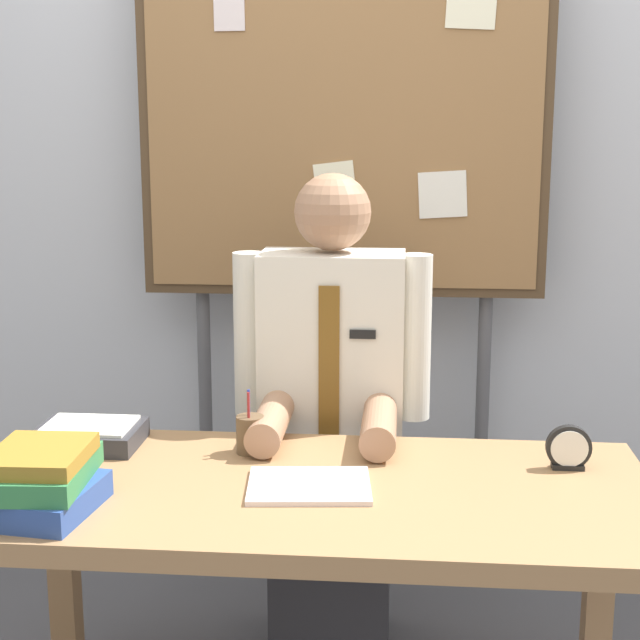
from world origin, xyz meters
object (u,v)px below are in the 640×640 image
bulletin_board (343,105)px  desk_clock (569,449)px  book_stack (44,480)px  pen_holder (250,434)px  open_notebook (309,486)px  paper_tray (89,435)px  person (332,438)px  desk (314,524)px

bulletin_board → desk_clock: (0.59, -0.80, -0.82)m
book_stack → pen_holder: pen_holder is taller
book_stack → pen_holder: size_ratio=1.84×
open_notebook → paper_tray: (-0.59, 0.24, 0.02)m
person → desk_clock: 0.72m
open_notebook → desk_clock: (0.60, 0.18, 0.04)m
bulletin_board → person: bearing=-90.0°
desk_clock → paper_tray: size_ratio=0.41×
person → desk_clock: bearing=-32.8°
bulletin_board → paper_tray: size_ratio=8.61×
person → pen_holder: size_ratio=8.74×
person → open_notebook: (-0.01, -0.56, 0.08)m
book_stack → desk_clock: size_ratio=2.75×
open_notebook → paper_tray: 0.64m
desk → paper_tray: paper_tray is taller
bulletin_board → book_stack: bearing=-115.5°
book_stack → desk_clock: bearing=17.1°
person → book_stack: (-0.55, -0.74, 0.14)m
book_stack → open_notebook: (0.54, 0.18, -0.06)m
paper_tray → book_stack: bearing=-83.8°
person → paper_tray: size_ratio=5.38×
desk → bulletin_board: size_ratio=0.69×
bulletin_board → open_notebook: bearing=-90.5°
desk → person: bearing=90.0°
desk → person: (0.00, 0.54, 0.02)m
person → bulletin_board: bearing=90.0°
person → open_notebook: person is taller
book_stack → desk_clock: book_stack is taller
desk → bulletin_board: (0.00, 0.96, 0.96)m
pen_holder → paper_tray: 0.42m
person → open_notebook: bearing=-90.8°
desk → book_stack: book_stack is taller
person → desk_clock: (0.59, -0.38, 0.12)m
desk → desk_clock: bearing=14.9°
bulletin_board → desk: bearing=-90.0°
person → book_stack: bearing=-126.8°
desk_clock → pen_holder: 0.77m
bulletin_board → desk_clock: bearing=-53.5°
desk → book_stack: bearing=-160.5°
person → desk_clock: person is taller
paper_tray → person: bearing=28.3°
desk → bulletin_board: 1.36m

